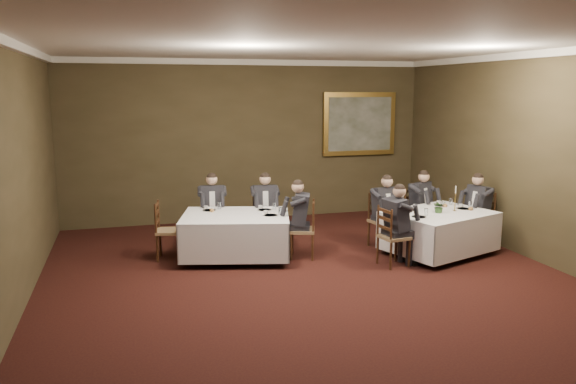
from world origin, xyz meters
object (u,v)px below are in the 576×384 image
diner_main_backright (419,214)px  chair_sec_backright (265,228)px  painting (359,124)px  table_second (236,233)px  candlestick (455,201)px  chair_main_backright (418,225)px  diner_main_backleft (383,220)px  diner_main_endleft (394,235)px  diner_sec_backright (265,217)px  chair_main_endleft (393,249)px  diner_sec_backleft (213,217)px  diner_sec_endright (302,229)px  chair_main_backleft (382,232)px  diner_main_endright (479,218)px  chair_main_endright (478,230)px  chair_sec_backleft (213,229)px  chair_sec_endright (303,241)px  centerpiece (439,206)px  table_main (439,230)px  chair_sec_endleft (169,242)px

diner_main_backright → chair_sec_backright: 2.98m
chair_sec_backright → painting: painting is taller
table_second → candlestick: candlestick is taller
table_second → painting: 4.75m
chair_main_backright → candlestick: (0.15, -0.99, 0.65)m
diner_main_backleft → diner_main_backright: same height
diner_main_endleft → diner_sec_backright: size_ratio=1.00×
chair_main_endleft → diner_main_endleft: bearing=90.0°
diner_sec_backleft → diner_sec_endright: size_ratio=1.00×
chair_main_backleft → diner_main_endright: bearing=160.2°
diner_sec_backright → diner_sec_endright: size_ratio=1.00×
diner_main_endright → chair_main_endright: bearing=-90.0°
chair_sec_backleft → painting: bearing=-146.7°
chair_sec_endright → table_second: bearing=94.8°
diner_main_endleft → chair_main_endright: 2.23m
chair_main_backleft → diner_main_endright: (1.78, -0.35, 0.23)m
chair_main_endleft → candlestick: bearing=97.1°
chair_main_backright → diner_sec_backleft: size_ratio=0.74×
diner_sec_endright → centerpiece: 2.41m
table_second → diner_main_endright: size_ratio=1.57×
chair_sec_endright → chair_main_endright: bearing=-73.1°
table_main → candlestick: 0.57m
chair_main_backright → diner_sec_backleft: diner_sec_backleft is taller
table_second → diner_main_backleft: 2.73m
chair_sec_endright → diner_sec_endright: bearing=90.0°
diner_main_endright → chair_sec_backleft: bearing=58.1°
chair_main_endright → diner_sec_endright: diner_sec_endright is taller
chair_main_endright → chair_sec_backleft: (-4.76, 1.45, 0.00)m
chair_main_backright → diner_main_endright: 1.13m
chair_main_backleft → diner_main_endleft: diner_main_endleft is taller
diner_main_endleft → chair_sec_endleft: (-3.53, 1.42, -0.23)m
chair_sec_backright → chair_sec_endright: bearing=117.9°
diner_sec_backright → diner_sec_endright: (0.40, -1.06, 0.00)m
diner_main_backleft → diner_main_backright: 0.95m
chair_sec_backleft → diner_sec_backleft: diner_sec_backleft is taller
table_second → diner_main_endleft: size_ratio=1.57×
chair_main_backright → chair_sec_endleft: 4.74m
chair_main_backleft → chair_sec_endright: size_ratio=1.00×
chair_main_backleft → diner_main_backright: size_ratio=0.74×
table_second → painting: painting is taller
candlestick → chair_main_backright: bearing=98.6°
chair_sec_backleft → diner_sec_backleft: 0.23m
chair_sec_backleft → diner_sec_backright: 1.01m
diner_main_backright → diner_sec_backleft: (-3.87, 0.80, 0.00)m
diner_sec_backleft → chair_sec_backleft: bearing=-90.0°
diner_main_endright → diner_sec_backleft: bearing=58.2°
chair_main_backleft → chair_main_backright: same height
chair_sec_endright → candlestick: bearing=-81.0°
diner_sec_backright → chair_sec_endleft: diner_sec_backright is taller
diner_main_endleft → chair_sec_backright: bearing=-146.4°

